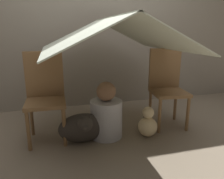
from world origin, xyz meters
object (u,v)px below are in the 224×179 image
object	(u,v)px
chair_right	(167,85)
dog	(83,127)
chair_left	(45,93)
person_front	(106,115)

from	to	relation	value
chair_right	dog	bearing A→B (deg)	-160.79
chair_left	dog	world-z (taller)	chair_left
chair_right	person_front	bearing A→B (deg)	-162.27
chair_right	person_front	distance (m)	0.83
chair_left	person_front	distance (m)	0.67
chair_right	dog	distance (m)	1.11
person_front	chair_right	bearing A→B (deg)	10.80
chair_right	person_front	size ratio (longest dim) A/B	1.50
chair_right	dog	size ratio (longest dim) A/B	1.86
chair_left	dog	bearing A→B (deg)	-32.71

